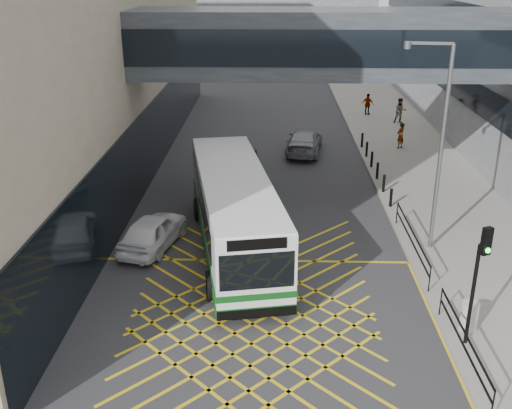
# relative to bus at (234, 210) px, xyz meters

# --- Properties ---
(ground) EXTENTS (120.00, 120.00, 0.00)m
(ground) POSITION_rel_bus_xyz_m (0.92, -5.59, -1.73)
(ground) COLOR #333335
(skybridge) EXTENTS (20.00, 4.10, 3.00)m
(skybridge) POSITION_rel_bus_xyz_m (3.92, 6.41, 5.77)
(skybridge) COLOR #373C41
(skybridge) RESTS_ON ground
(pavement) EXTENTS (6.00, 54.00, 0.16)m
(pavement) POSITION_rel_bus_xyz_m (9.92, 9.41, -1.65)
(pavement) COLOR gray
(pavement) RESTS_ON ground
(box_junction) EXTENTS (12.00, 9.00, 0.01)m
(box_junction) POSITION_rel_bus_xyz_m (0.92, -5.59, -1.72)
(box_junction) COLOR gold
(box_junction) RESTS_ON ground
(bus) EXTENTS (4.70, 11.77, 3.22)m
(bus) POSITION_rel_bus_xyz_m (0.00, 0.00, 0.00)
(bus) COLOR silver
(bus) RESTS_ON ground
(car_white) EXTENTS (2.89, 4.85, 1.45)m
(car_white) POSITION_rel_bus_xyz_m (-3.35, 0.07, -1.00)
(car_white) COLOR white
(car_white) RESTS_ON ground
(car_dark) EXTENTS (2.23, 4.63, 1.40)m
(car_dark) POSITION_rel_bus_xyz_m (-0.13, 9.84, -1.03)
(car_dark) COLOR black
(car_dark) RESTS_ON ground
(car_silver) EXTENTS (2.76, 5.13, 1.52)m
(car_silver) POSITION_rel_bus_xyz_m (3.50, 13.64, -0.97)
(car_silver) COLOR gray
(car_silver) RESTS_ON ground
(traffic_light) EXTENTS (0.32, 0.47, 3.94)m
(traffic_light) POSITION_rel_bus_xyz_m (7.51, -6.75, 1.00)
(traffic_light) COLOR black
(traffic_light) RESTS_ON pavement
(street_lamp) EXTENTS (1.86, 0.43, 8.15)m
(street_lamp) POSITION_rel_bus_xyz_m (7.80, 0.04, 3.08)
(street_lamp) COLOR slate
(street_lamp) RESTS_ON pavement
(litter_bin) EXTENTS (0.56, 0.56, 0.96)m
(litter_bin) POSITION_rel_bus_xyz_m (7.75, -5.92, -1.09)
(litter_bin) COLOR #ADA89E
(litter_bin) RESTS_ON pavement
(kerb_railings) EXTENTS (0.05, 12.54, 1.00)m
(kerb_railings) POSITION_rel_bus_xyz_m (7.07, -3.81, -0.85)
(kerb_railings) COLOR black
(kerb_railings) RESTS_ON pavement
(bollards) EXTENTS (0.14, 10.14, 0.90)m
(bollards) POSITION_rel_bus_xyz_m (7.17, 9.41, -1.12)
(bollards) COLOR black
(bollards) RESTS_ON pavement
(pedestrian_a) EXTENTS (0.78, 0.76, 1.60)m
(pedestrian_a) POSITION_rel_bus_xyz_m (9.51, 14.24, -0.77)
(pedestrian_a) COLOR gray
(pedestrian_a) RESTS_ON pavement
(pedestrian_b) EXTENTS (0.89, 0.53, 1.80)m
(pedestrian_b) POSITION_rel_bus_xyz_m (10.73, 20.65, -0.67)
(pedestrian_b) COLOR gray
(pedestrian_b) RESTS_ON pavement
(pedestrian_c) EXTENTS (1.04, 0.90, 1.60)m
(pedestrian_c) POSITION_rel_bus_xyz_m (8.78, 23.22, -0.76)
(pedestrian_c) COLOR gray
(pedestrian_c) RESTS_ON pavement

